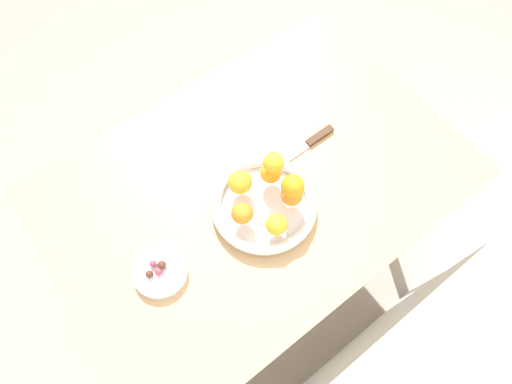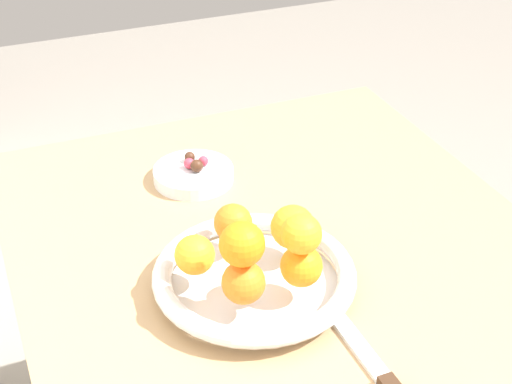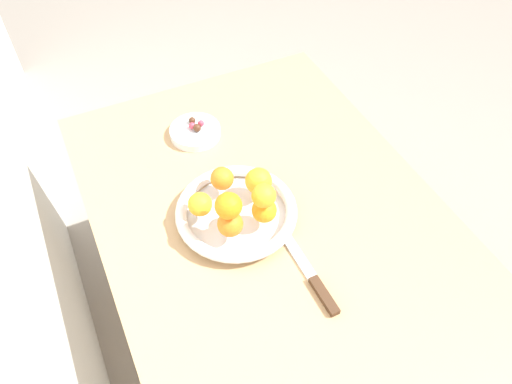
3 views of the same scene
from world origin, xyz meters
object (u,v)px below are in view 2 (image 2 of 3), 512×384
at_px(orange_0, 195,255).
at_px(candy_ball_3, 190,157).
at_px(candy_dish, 193,174).
at_px(orange_5, 301,234).
at_px(dining_table, 314,340).
at_px(candy_ball_1, 189,163).
at_px(orange_4, 233,223).
at_px(candy_ball_2, 197,166).
at_px(orange_6, 242,244).
at_px(orange_1, 243,282).
at_px(fruit_bowl, 254,278).
at_px(orange_3, 293,227).
at_px(knife, 375,370).
at_px(candy_ball_0, 203,161).
at_px(orange_2, 301,266).

relative_size(orange_0, candy_ball_3, 2.99).
xyz_separation_m(candy_dish, candy_ball_3, (0.02, -0.00, 0.02)).
height_order(candy_dish, orange_5, orange_5).
bearing_deg(dining_table, candy_ball_1, 11.25).
height_order(orange_0, orange_4, same).
bearing_deg(orange_5, candy_ball_2, 3.53).
height_order(candy_dish, candy_ball_3, candy_ball_3).
xyz_separation_m(candy_dish, candy_ball_2, (-0.01, -0.00, 0.02)).
distance_m(orange_5, orange_6, 0.08).
distance_m(dining_table, orange_1, 0.19).
distance_m(fruit_bowl, orange_3, 0.09).
relative_size(fruit_bowl, candy_dish, 2.06).
height_order(orange_6, knife, orange_6).
bearing_deg(orange_6, orange_5, -93.09).
bearing_deg(candy_ball_1, orange_1, 172.62).
distance_m(candy_dish, orange_0, 0.30).
relative_size(orange_1, orange_4, 1.03).
xyz_separation_m(orange_5, orange_6, (0.00, 0.08, 0.00)).
distance_m(fruit_bowl, knife, 0.21).
bearing_deg(orange_5, knife, -165.86).
height_order(candy_dish, orange_4, orange_4).
xyz_separation_m(dining_table, orange_5, (-0.02, 0.04, 0.21)).
bearing_deg(orange_1, orange_6, -0.75).
relative_size(dining_table, orange_3, 18.10).
xyz_separation_m(candy_dish, orange_4, (-0.23, 0.02, 0.06)).
xyz_separation_m(candy_dish, candy_ball_0, (0.00, -0.02, 0.02)).
distance_m(orange_3, knife, 0.23).
relative_size(dining_table, orange_5, 21.32).
bearing_deg(dining_table, orange_5, 121.29).
xyz_separation_m(orange_2, candy_ball_0, (0.36, 0.01, -0.04)).
bearing_deg(candy_ball_3, knife, -173.74).
bearing_deg(orange_4, dining_table, -142.46).
height_order(orange_1, orange_3, orange_3).
bearing_deg(orange_5, fruit_bowl, 34.17).
distance_m(orange_4, candy_ball_0, 0.24).
bearing_deg(orange_6, fruit_bowl, -35.15).
relative_size(orange_1, orange_5, 1.07).
relative_size(orange_4, candy_ball_1, 2.98).
relative_size(orange_0, knife, 0.20).
relative_size(candy_dish, orange_6, 2.33).
relative_size(orange_0, orange_4, 0.99).
relative_size(orange_1, candy_ball_1, 3.07).
bearing_deg(orange_3, orange_0, 91.68).
relative_size(orange_1, orange_6, 0.98).
distance_m(orange_4, candy_ball_2, 0.22).
bearing_deg(fruit_bowl, orange_3, -69.47).
bearing_deg(orange_3, candy_ball_2, 10.43).
xyz_separation_m(orange_0, candy_ball_3, (0.30, -0.09, -0.04)).
relative_size(dining_table, orange_6, 19.49).
bearing_deg(orange_4, candy_ball_2, -5.32).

